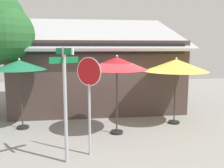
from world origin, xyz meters
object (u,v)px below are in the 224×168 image
at_px(patio_umbrella_forest_green_left, 19,66).
at_px(patio_umbrella_crimson_center, 117,64).
at_px(stop_sign, 89,87).
at_px(patio_umbrella_mustard_right, 176,66).
at_px(street_sign_post, 65,94).

relative_size(patio_umbrella_forest_green_left, patio_umbrella_crimson_center, 0.95).
xyz_separation_m(stop_sign, patio_umbrella_crimson_center, (1.02, 1.62, 0.52)).
bearing_deg(patio_umbrella_crimson_center, patio_umbrella_mustard_right, 18.88).
bearing_deg(patio_umbrella_forest_green_left, patio_umbrella_crimson_center, -16.13).
relative_size(stop_sign, patio_umbrella_mustard_right, 1.05).
height_order(stop_sign, patio_umbrella_crimson_center, patio_umbrella_crimson_center).
bearing_deg(patio_umbrella_mustard_right, street_sign_post, -145.21).
distance_m(patio_umbrella_forest_green_left, patio_umbrella_mustard_right, 5.89).
xyz_separation_m(patio_umbrella_forest_green_left, patio_umbrella_crimson_center, (3.43, -0.99, 0.11)).
distance_m(street_sign_post, patio_umbrella_crimson_center, 2.68).
bearing_deg(patio_umbrella_forest_green_left, street_sign_post, -59.32).
bearing_deg(patio_umbrella_forest_green_left, patio_umbrella_mustard_right, -1.46).
bearing_deg(stop_sign, patio_umbrella_crimson_center, 57.86).
distance_m(stop_sign, patio_umbrella_forest_green_left, 3.58).
distance_m(street_sign_post, patio_umbrella_mustard_right, 5.03).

